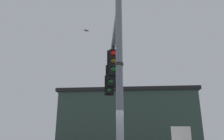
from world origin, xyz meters
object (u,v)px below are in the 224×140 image
traffic_light_nearest_pole (113,62)px  traffic_light_mid_outer (109,85)px  street_name_sign (118,68)px  traffic_light_mid_inner (111,75)px  bird_flying (86,31)px

traffic_light_nearest_pole → traffic_light_mid_outer: same height
traffic_light_mid_outer → street_name_sign: bearing=92.1°
traffic_light_nearest_pole → traffic_light_mid_inner: bearing=-87.9°
bird_flying → traffic_light_nearest_pole: bearing=115.9°
traffic_light_mid_outer → street_name_sign: (-0.23, 6.17, -0.98)m
traffic_light_mid_outer → traffic_light_nearest_pole: bearing=92.1°
traffic_light_nearest_pole → street_name_sign: bearing=92.1°
traffic_light_nearest_pole → bird_flying: bearing=-64.1°
traffic_light_mid_inner → street_name_sign: size_ratio=1.12×
traffic_light_mid_inner → traffic_light_mid_outer: bearing=-87.9°
traffic_light_nearest_pole → traffic_light_mid_inner: (0.07, -1.98, 0.00)m
traffic_light_mid_inner → traffic_light_mid_outer: 1.98m
traffic_light_nearest_pole → bird_flying: bird_flying is taller
traffic_light_mid_inner → bird_flying: (1.47, -1.21, 3.13)m
street_name_sign → bird_flying: size_ratio=3.56×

